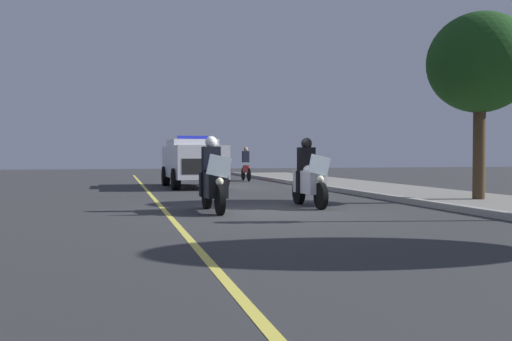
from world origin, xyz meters
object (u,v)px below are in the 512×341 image
(police_suv, at_px, (193,161))
(police_motorcycle_lead_left, at_px, (213,181))
(tree_mid_block, at_px, (480,64))
(police_motorcycle_lead_right, at_px, (309,179))
(cyclist_background, at_px, (246,164))

(police_suv, bearing_deg, police_motorcycle_lead_left, -5.00)
(tree_mid_block, bearing_deg, police_motorcycle_lead_right, -90.10)
(tree_mid_block, bearing_deg, cyclist_background, -166.78)
(police_suv, relative_size, cyclist_background, 2.82)
(police_motorcycle_lead_left, relative_size, tree_mid_block, 0.43)
(cyclist_background, bearing_deg, tree_mid_block, 13.22)
(police_motorcycle_lead_left, bearing_deg, cyclist_background, 164.10)
(cyclist_background, bearing_deg, police_motorcycle_lead_right, -6.55)
(police_motorcycle_lead_left, xyz_separation_m, cyclist_background, (-14.46, 4.12, 0.14))
(police_suv, bearing_deg, police_motorcycle_lead_right, 10.58)
(police_motorcycle_lead_left, xyz_separation_m, police_motorcycle_lead_right, (-0.64, 2.53, 0.00))
(police_motorcycle_lead_left, xyz_separation_m, police_suv, (-9.66, 0.85, 0.37))
(police_motorcycle_lead_right, bearing_deg, police_motorcycle_lead_left, -75.86)
(police_motorcycle_lead_right, height_order, police_suv, police_suv)
(police_suv, xyz_separation_m, cyclist_background, (-4.80, 3.27, -0.22))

